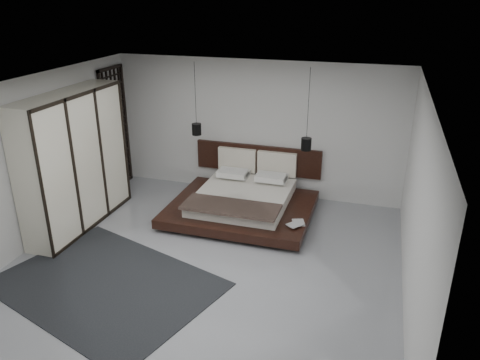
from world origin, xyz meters
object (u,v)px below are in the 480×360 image
(pendant_left, at_px, (197,129))
(pendant_right, at_px, (306,144))
(wardrobe, at_px, (75,161))
(rug, at_px, (106,284))
(lattice_screen, at_px, (116,129))
(bed, at_px, (243,200))

(pendant_left, xyz_separation_m, pendant_right, (2.19, 0.00, -0.10))
(wardrobe, xyz_separation_m, rug, (1.50, -1.62, -1.22))
(pendant_right, distance_m, rug, 4.29)
(lattice_screen, relative_size, rug, 0.83)
(bed, xyz_separation_m, pendant_right, (1.10, 0.41, 1.11))
(wardrobe, bearing_deg, rug, -47.17)
(pendant_right, height_order, wardrobe, pendant_right)
(pendant_left, bearing_deg, rug, -92.71)
(lattice_screen, height_order, wardrobe, lattice_screen)
(lattice_screen, bearing_deg, bed, -10.15)
(pendant_left, bearing_deg, bed, -20.49)
(lattice_screen, relative_size, pendant_left, 1.82)
(bed, xyz_separation_m, wardrobe, (-2.75, -1.29, 0.95))
(rug, bearing_deg, lattice_screen, 116.94)
(bed, height_order, pendant_left, pendant_left)
(rug, bearing_deg, wardrobe, 132.83)
(pendant_right, relative_size, rug, 0.49)
(pendant_left, bearing_deg, lattice_screen, 176.15)
(pendant_right, bearing_deg, pendant_left, -180.00)
(pendant_right, distance_m, wardrobe, 4.21)
(bed, distance_m, pendant_right, 1.61)
(pendant_right, relative_size, wardrobe, 0.61)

